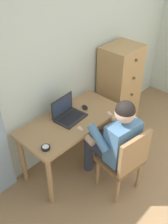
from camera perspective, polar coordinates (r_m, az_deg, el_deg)
The scene contains 8 objects.
wall_back at distance 3.01m, azimuth -4.42°, elevation 11.63°, with size 4.80×0.05×2.50m, color silver.
desk at distance 2.96m, azimuth -2.74°, elevation -3.31°, with size 1.24×0.59×0.72m.
dresser at distance 3.66m, azimuth 7.85°, elevation 5.13°, with size 0.52×0.45×1.27m.
chair at distance 2.78m, azimuth 9.15°, elevation -10.52°, with size 0.47×0.45×0.87m.
person_seated at distance 2.74m, azimuth 6.71°, elevation -5.83°, with size 0.58×0.62×1.19m.
laptop at distance 2.90m, azimuth -3.66°, elevation -0.32°, with size 0.36×0.28×0.24m.
computer_mouse at distance 3.06m, azimuth 0.22°, elevation 1.10°, with size 0.06×0.10×0.03m, color black.
desk_clock at distance 2.54m, azimuth -8.57°, elevation -7.90°, with size 0.09×0.09×0.03m.
Camera 1 is at (-1.84, 0.16, 2.47)m, focal length 40.83 mm.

